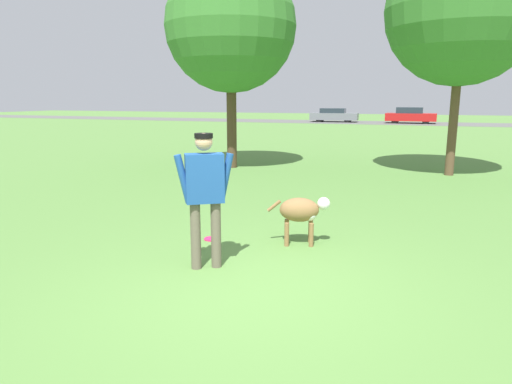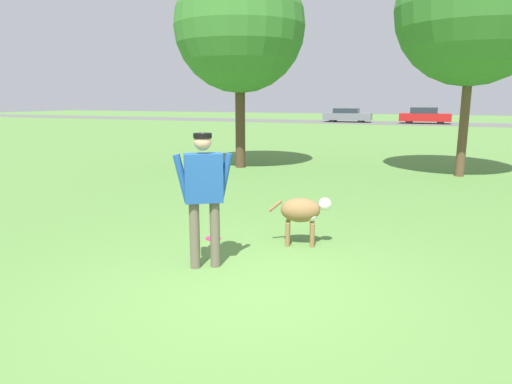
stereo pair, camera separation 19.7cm
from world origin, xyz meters
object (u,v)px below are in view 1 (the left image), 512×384
at_px(frisbee, 212,239).
at_px(tree_near_left, 231,27).
at_px(parked_car_red, 410,116).
at_px(tree_mid_center, 463,8).
at_px(parked_car_grey, 334,115).
at_px(person, 205,189).
at_px(dog, 302,211).

xyz_separation_m(frisbee, tree_near_left, (-2.64, 7.04, 4.23)).
relative_size(frisbee, parked_car_red, 0.06).
distance_m(tree_mid_center, parked_car_grey, 29.54).
xyz_separation_m(tree_near_left, parked_car_red, (4.49, 28.71, -3.57)).
xyz_separation_m(person, dog, (0.91, 1.36, -0.53)).
relative_size(tree_mid_center, parked_car_grey, 1.51).
bearing_deg(frisbee, tree_near_left, 110.56).
relative_size(dog, tree_near_left, 0.15).
relative_size(person, dog, 1.87).
distance_m(dog, parked_car_grey, 36.09).
height_order(dog, parked_car_red, parked_car_red).
bearing_deg(dog, tree_mid_center, 56.16).
bearing_deg(tree_mid_center, frisbee, -115.68).
bearing_deg(tree_near_left, tree_mid_center, 6.71).
height_order(frisbee, tree_mid_center, tree_mid_center).
xyz_separation_m(person, parked_car_grey, (-5.23, 36.92, -0.43)).
xyz_separation_m(dog, parked_car_red, (0.48, 35.50, 0.16)).
xyz_separation_m(parked_car_grey, parked_car_red, (6.63, -0.06, 0.06)).
height_order(frisbee, parked_car_red, parked_car_red).
bearing_deg(tree_near_left, person, -69.18).
relative_size(parked_car_grey, parked_car_red, 1.03).
xyz_separation_m(tree_near_left, tree_mid_center, (6.39, 0.75, 0.24)).
height_order(tree_mid_center, parked_car_grey, tree_mid_center).
xyz_separation_m(person, tree_mid_center, (3.29, 8.90, 3.44)).
height_order(tree_near_left, tree_mid_center, tree_mid_center).
bearing_deg(tree_near_left, parked_car_grey, 94.24).
height_order(dog, frisbee, dog).
bearing_deg(person, parked_car_grey, 65.47).
bearing_deg(tree_mid_center, dog, -107.51).
distance_m(tree_mid_center, parked_car_red, 28.28).
bearing_deg(parked_car_red, person, -91.52).
distance_m(person, parked_car_red, 36.89).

